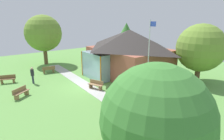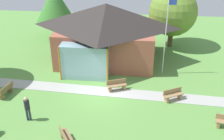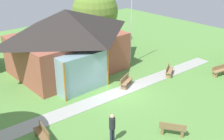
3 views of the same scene
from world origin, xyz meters
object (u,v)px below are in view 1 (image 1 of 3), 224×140
bench_mid_left (49,70)px  bench_lawn_far_right (111,136)px  pavilion (128,52)px  bench_front_left (8,79)px  visitor_strolling_lawn (32,74)px  bench_front_center (21,93)px  bench_rear_near_path (96,85)px  flagpole (149,55)px  tree_behind_pavilion_right (201,48)px  tree_far_east (156,119)px  bench_mid_right (116,102)px  tree_behind_pavilion_left (126,35)px  tree_west_hedge (43,33)px

bench_mid_left → bench_lawn_far_right: same height
pavilion → bench_front_left: bearing=-114.8°
bench_lawn_far_right → visitor_strolling_lawn: size_ratio=0.89×
bench_front_center → bench_rear_near_path: 6.49m
bench_front_left → visitor_strolling_lawn: size_ratio=0.90×
flagpole → bench_lawn_far_right: 8.28m
pavilion → tree_behind_pavilion_right: tree_behind_pavilion_right is taller
bench_lawn_far_right → tree_behind_pavilion_right: 13.83m
tree_behind_pavilion_right → bench_rear_near_path: bearing=-116.2°
bench_mid_left → flagpole: bearing=-58.7°
bench_front_center → tree_far_east: size_ratio=0.29×
flagpole → bench_lawn_far_right: flagpole is taller
tree_far_east → bench_mid_left: bearing=171.8°
bench_front_left → tree_behind_pavilion_right: 19.95m
bench_front_left → bench_mid_right: (11.07, 5.45, 0.00)m
flagpole → bench_mid_left: bearing=-157.7°
bench_lawn_far_right → tree_behind_pavilion_left: bearing=-32.8°
tree_behind_pavilion_right → tree_far_east: size_ratio=1.16×
bench_rear_near_path → pavilion: bearing=-96.8°
pavilion → bench_rear_near_path: size_ratio=6.11×
bench_front_left → tree_behind_pavilion_right: size_ratio=0.26×
bench_front_left → tree_behind_pavilion_right: bearing=161.9°
visitor_strolling_lawn → tree_behind_pavilion_left: tree_behind_pavilion_left is taller
bench_lawn_far_right → visitor_strolling_lawn: 12.43m
bench_front_center → tree_west_hedge: 12.67m
bench_front_center → tree_far_east: bearing=64.1°
bench_front_center → tree_west_hedge: size_ratio=0.22×
tree_behind_pavilion_left → bench_rear_near_path: bearing=-53.9°
bench_mid_right → tree_west_hedge: tree_west_hedge is taller
bench_front_center → tree_behind_pavilion_left: bearing=164.6°
pavilion → visitor_strolling_lawn: size_ratio=5.46×
bench_mid_right → tree_behind_pavilion_left: size_ratio=0.26×
bench_front_left → tree_behind_pavilion_left: (-0.81, 16.96, 3.47)m
bench_mid_right → tree_behind_pavilion_left: tree_behind_pavilion_left is taller
bench_mid_left → tree_behind_pavilion_left: (0.25, 12.31, 3.47)m
tree_west_hedge → tree_far_east: size_ratio=1.33×
bench_rear_near_path → bench_mid_right: 4.21m
bench_rear_near_path → tree_far_east: tree_far_east is taller
flagpole → tree_behind_pavilion_right: 6.53m
visitor_strolling_lawn → tree_west_hedge: tree_west_hedge is taller
bench_front_center → tree_behind_pavilion_left: size_ratio=0.26×
bench_lawn_far_right → tree_west_hedge: 20.68m
bench_front_center → bench_lawn_far_right: same height
tree_west_hedge → tree_behind_pavilion_left: bearing=65.2°
visitor_strolling_lawn → tree_far_east: bearing=175.5°
visitor_strolling_lawn → bench_front_left: bearing=45.3°
visitor_strolling_lawn → tree_far_east: 16.01m
bench_front_center → tree_behind_pavilion_left: tree_behind_pavilion_left is taller
bench_lawn_far_right → tree_behind_pavilion_left: 20.99m
tree_far_east → flagpole: bearing=133.3°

